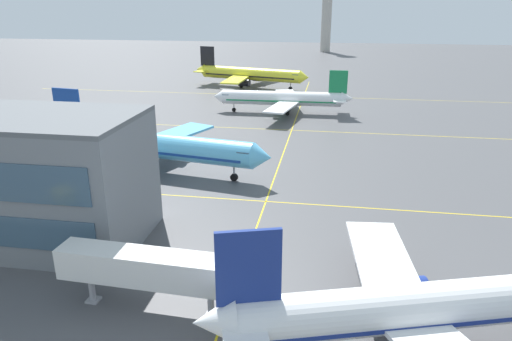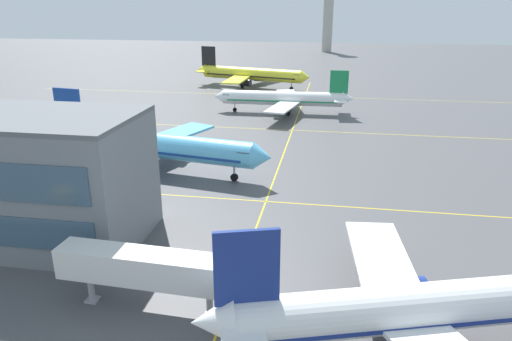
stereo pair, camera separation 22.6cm
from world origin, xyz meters
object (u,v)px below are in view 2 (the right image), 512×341
at_px(control_tower, 328,11).
at_px(airliner_second_row, 151,145).
at_px(airliner_front_gate, 429,307).
at_px(airliner_far_left_stand, 250,74).
at_px(jet_bridge, 173,271).
at_px(airliner_third_row, 284,99).

bearing_deg(control_tower, airliner_second_row, -96.45).
relative_size(airliner_front_gate, airliner_far_left_stand, 0.92).
relative_size(airliner_far_left_stand, jet_bridge, 2.12).
xyz_separation_m(airliner_far_left_stand, control_tower, (20.46, 116.24, 16.65)).
relative_size(airliner_third_row, control_tower, 0.94).
bearing_deg(airliner_second_row, jet_bridge, -65.77).
xyz_separation_m(airliner_second_row, control_tower, (22.02, 194.78, 16.57)).
xyz_separation_m(airliner_third_row, control_tower, (6.14, 150.90, 17.18)).
height_order(airliner_third_row, jet_bridge, airliner_third_row).
height_order(jet_bridge, control_tower, control_tower).
bearing_deg(airliner_front_gate, airliner_far_left_stand, 106.60).
relative_size(airliner_far_left_stand, control_tower, 1.07).
xyz_separation_m(airliner_front_gate, control_tower, (-13.44, 229.98, 16.94)).
relative_size(airliner_front_gate, airliner_third_row, 1.05).
bearing_deg(airliner_third_row, airliner_front_gate, -76.10).
distance_m(airliner_second_row, airliner_third_row, 46.67).
height_order(airliner_far_left_stand, jet_bridge, airliner_far_left_stand).
bearing_deg(airliner_third_row, airliner_far_left_stand, 112.46).
bearing_deg(airliner_front_gate, airliner_second_row, 135.21).
bearing_deg(airliner_far_left_stand, airliner_front_gate, -73.40).
distance_m(airliner_third_row, airliner_far_left_stand, 37.50).
distance_m(airliner_third_row, jet_bridge, 77.91).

